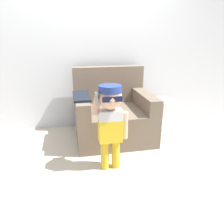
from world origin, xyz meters
The scene contains 5 objects.
ground_plane centered at (0.00, 0.00, 0.00)m, with size 10.00×10.00×0.00m, color #BCB29E.
wall_back centered at (0.00, 0.78, 1.30)m, with size 10.00×0.05×2.60m.
armchair centered at (0.24, 0.25, 0.33)m, with size 1.08×0.94×0.98m.
person_child centered at (0.05, -0.56, 0.63)m, with size 0.38×0.29×0.94m.
side_table centered at (1.06, 0.39, 0.28)m, with size 0.40×0.40×0.47m.
Camera 1 is at (-0.37, -2.65, 1.39)m, focal length 35.00 mm.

